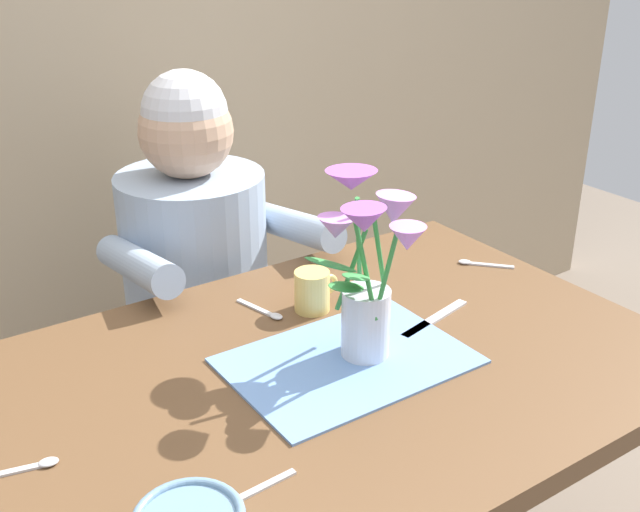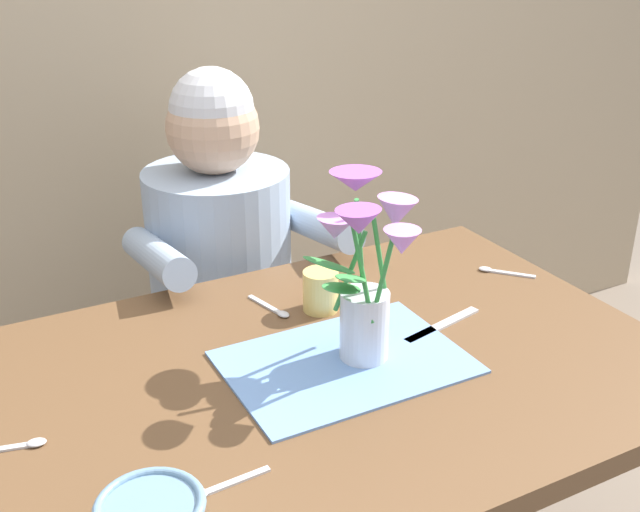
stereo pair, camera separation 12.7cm
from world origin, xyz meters
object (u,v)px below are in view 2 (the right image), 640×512
at_px(dinner_knife, 442,325).
at_px(tea_cup, 321,291).
at_px(seated_person, 224,303).
at_px(flower_vase, 366,267).

relative_size(dinner_knife, tea_cup, 2.04).
relative_size(seated_person, flower_vase, 3.68).
height_order(seated_person, dinner_knife, seated_person).
xyz_separation_m(flower_vase, tea_cup, (0.02, 0.19, -0.13)).
bearing_deg(dinner_knife, flower_vase, 174.07).
bearing_deg(tea_cup, dinner_knife, -44.51).
bearing_deg(flower_vase, dinner_knife, 6.96).
xyz_separation_m(dinner_knife, tea_cup, (-0.17, 0.16, 0.04)).
bearing_deg(tea_cup, seated_person, 95.43).
relative_size(seated_person, tea_cup, 12.20).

